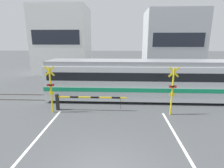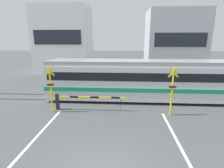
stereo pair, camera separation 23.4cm
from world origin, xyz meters
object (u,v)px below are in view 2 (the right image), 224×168
(crossing_barrier_far, at_px, (139,83))
(commuter_train, at_px, (141,79))
(pedestrian, at_px, (104,76))
(crossing_signal_left, at_px, (51,87))
(crossing_barrier_near, at_px, (77,99))
(crossing_signal_right, at_px, (172,89))

(crossing_barrier_far, bearing_deg, commuter_train, -91.76)
(crossing_barrier_far, bearing_deg, pedestrian, 143.93)
(crossing_signal_left, bearing_deg, pedestrian, 71.86)
(commuter_train, bearing_deg, crossing_barrier_near, -150.84)
(commuter_train, distance_m, pedestrian, 6.44)
(crossing_barrier_far, distance_m, pedestrian, 4.58)
(crossing_signal_left, height_order, crossing_signal_right, same)
(crossing_barrier_near, xyz_separation_m, crossing_signal_left, (-1.62, -0.46, 0.99))
(commuter_train, xyz_separation_m, crossing_barrier_far, (0.08, 2.55, -0.97))
(crossing_barrier_far, xyz_separation_m, crossing_signal_right, (1.62, -5.66, 0.99))
(crossing_barrier_far, distance_m, crossing_signal_left, 8.63)
(crossing_barrier_near, distance_m, pedestrian, 7.98)
(pedestrian, bearing_deg, crossing_signal_left, -108.14)
(crossing_barrier_near, xyz_separation_m, crossing_signal_right, (6.44, -0.46, 0.99))
(pedestrian, bearing_deg, crossing_signal_right, -57.48)
(crossing_barrier_near, xyz_separation_m, crossing_barrier_far, (4.82, 5.20, 0.00))
(crossing_barrier_far, relative_size, crossing_signal_right, 1.54)
(commuter_train, xyz_separation_m, crossing_signal_right, (1.70, -3.10, 0.02))
(crossing_barrier_far, height_order, crossing_signal_right, crossing_signal_right)
(commuter_train, bearing_deg, crossing_signal_right, -61.26)
(crossing_signal_right, xyz_separation_m, pedestrian, (-5.33, 8.36, -0.89))
(commuter_train, distance_m, crossing_barrier_far, 2.73)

